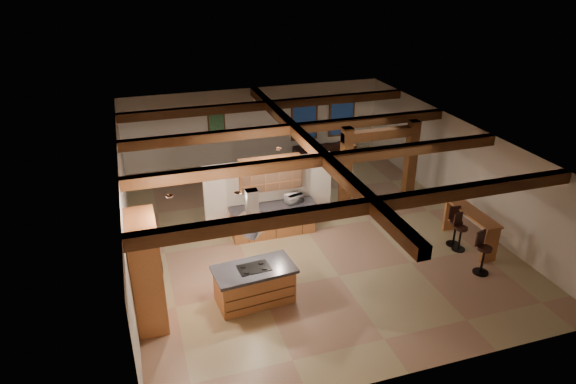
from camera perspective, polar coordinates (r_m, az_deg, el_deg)
The scene contains 23 objects.
ground at distance 15.31m, azimuth 2.07°, elevation -4.29°, with size 12.00×12.00×0.00m, color tan.
room_walls at distance 14.51m, azimuth 2.18°, elevation 1.84°, with size 12.00×12.00×12.00m.
ceiling_beams at distance 14.15m, azimuth 2.24°, elevation 5.48°, with size 10.00×12.00×0.28m.
timber_posts at distance 15.90m, azimuth 10.09°, elevation 3.53°, with size 2.50×0.30×2.90m.
partition_wall at distance 14.95m, azimuth -2.12°, elevation -0.30°, with size 3.80×0.18×2.20m, color beige.
pantry_cabinet at distance 11.76m, azimuth -15.44°, elevation -8.42°, with size 0.67×1.60×2.40m.
back_counter at distance 14.90m, azimuth -1.67°, elevation -3.08°, with size 2.50×0.66×0.94m.
upper_display_cabinet at distance 14.48m, azimuth -1.96°, elevation 2.08°, with size 1.80×0.36×0.95m.
range_hood at distance 11.51m, azimuth -3.92°, elevation -4.84°, with size 1.10×1.10×1.40m.
back_windows at distance 20.76m, azimuth 3.93°, elevation 8.26°, with size 2.70×0.07×1.70m.
framed_art at distance 19.59m, azimuth -7.96°, elevation 7.65°, with size 0.65×0.05×0.85m.
recessed_cans at distance 11.74m, azimuth -6.22°, elevation 1.65°, with size 3.16×2.46×0.03m.
kitchen_island at distance 12.22m, azimuth -3.74°, elevation -10.18°, with size 1.95×1.15×0.93m.
dining_table at distance 17.04m, azimuth -2.55°, elevation 0.08°, with size 1.74×0.97×0.61m, color #3D1B0F.
sofa at distance 20.67m, azimuth 3.81°, elevation 4.75°, with size 2.23×0.87×0.65m, color black.
microwave at distance 14.79m, azimuth 0.64°, elevation -0.69°, with size 0.48×0.33×0.27m, color #B3B2B7.
bar_counter at distance 15.13m, azimuth 19.62°, elevation -3.21°, with size 0.52×2.01×1.05m.
side_table at distance 20.72m, azimuth 6.85°, elevation 4.51°, with size 0.44×0.44×0.54m, color #401E10.
table_lamp at distance 20.54m, azimuth 6.93°, elevation 5.90°, with size 0.31×0.31×0.37m.
bar_stool_a at distance 14.02m, azimuth 20.80°, elevation -6.31°, with size 0.42×0.44×1.16m.
bar_stool_b at distance 15.09m, azimuth 18.06°, elevation -3.62°, with size 0.40×0.40×1.13m.
bar_stool_c at distance 14.89m, azimuth 18.54°, elevation -4.22°, with size 0.39×0.40×1.07m.
dining_chairs at distance 16.93m, azimuth -2.56°, elevation 0.86°, with size 1.96×1.96×1.10m.
Camera 1 is at (-4.59, -12.51, 7.54)m, focal length 32.00 mm.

